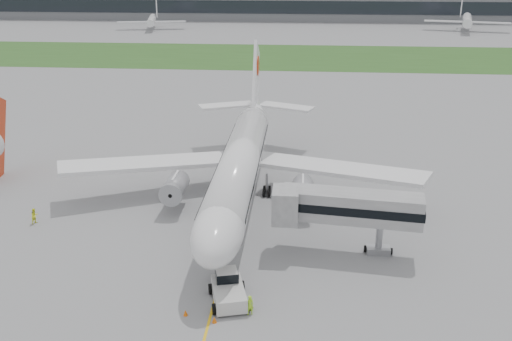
# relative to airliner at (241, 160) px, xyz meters

# --- Properties ---
(ground) EXTENTS (600.00, 600.00, 0.00)m
(ground) POSITION_rel_airliner_xyz_m (0.00, -4.87, -5.66)
(ground) COLOR gray
(ground) RESTS_ON ground
(apron_markings) EXTENTS (70.00, 70.00, 0.04)m
(apron_markings) POSITION_rel_airliner_xyz_m (0.00, -9.87, -5.66)
(apron_markings) COLOR yellow
(apron_markings) RESTS_ON ground
(grass_strip) EXTENTS (600.00, 50.00, 0.02)m
(grass_strip) POSITION_rel_airliner_xyz_m (0.00, 115.13, -5.65)
(grass_strip) COLOR #2D5620
(grass_strip) RESTS_ON ground
(terminal_building) EXTENTS (320.00, 22.30, 14.00)m
(terminal_building) POSITION_rel_airliner_xyz_m (0.00, 225.00, 1.34)
(terminal_building) COLOR slate
(terminal_building) RESTS_ON ground
(control_tower) EXTENTS (12.00, 12.00, 56.00)m
(control_tower) POSITION_rel_airliner_xyz_m (-90.00, 227.13, -5.66)
(control_tower) COLOR slate
(control_tower) RESTS_ON ground
(airliner) EXTENTS (48.13, 53.95, 17.88)m
(airliner) POSITION_rel_airliner_xyz_m (0.00, 0.00, 0.00)
(airliner) COLOR white
(airliner) RESTS_ON ground
(pushback_tug) EXTENTS (4.43, 5.60, 2.58)m
(pushback_tug) POSITION_rel_airliner_xyz_m (1.26, -23.08, -4.47)
(pushback_tug) COLOR silver
(pushback_tug) RESTS_ON ground
(jet_bridge) EXTENTS (15.96, 5.09, 7.29)m
(jet_bridge) POSITION_rel_airliner_xyz_m (12.13, -13.03, -0.27)
(jet_bridge) COLOR #ADADB0
(jet_bridge) RESTS_ON ground
(safety_cone_left) EXTENTS (0.41, 0.41, 0.56)m
(safety_cone_left) POSITION_rel_airliner_xyz_m (-2.24, -25.91, -5.38)
(safety_cone_left) COLOR #E45F0C
(safety_cone_left) RESTS_ON ground
(safety_cone_right) EXTENTS (0.43, 0.43, 0.59)m
(safety_cone_right) POSITION_rel_airliner_xyz_m (0.50, -26.74, -5.36)
(safety_cone_right) COLOR #E45F0C
(safety_cone_right) RESTS_ON ground
(ground_crew_near) EXTENTS (0.82, 0.67, 1.95)m
(ground_crew_near) POSITION_rel_airliner_xyz_m (3.49, -25.25, -4.69)
(ground_crew_near) COLOR #A1E426
(ground_crew_near) RESTS_ON ground
(ground_crew_far) EXTENTS (1.08, 1.18, 1.94)m
(ground_crew_far) POSITION_rel_airliner_xyz_m (-24.02, -8.87, -4.69)
(ground_crew_far) COLOR #F0F929
(ground_crew_far) RESTS_ON ground
(distant_aircraft_left) EXTENTS (34.07, 31.39, 11.24)m
(distant_aircraft_left) POSITION_rel_airliner_xyz_m (-58.85, 181.18, -5.66)
(distant_aircraft_left) COLOR white
(distant_aircraft_left) RESTS_ON ground
(distant_aircraft_right) EXTENTS (41.26, 38.27, 13.33)m
(distant_aircraft_right) POSITION_rel_airliner_xyz_m (76.07, 185.99, -5.66)
(distant_aircraft_right) COLOR white
(distant_aircraft_right) RESTS_ON ground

